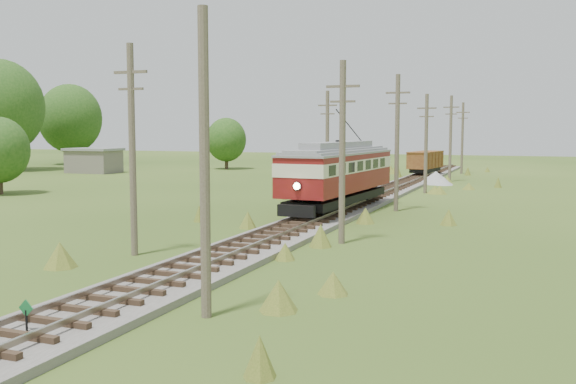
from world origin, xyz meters
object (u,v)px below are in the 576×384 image
at_px(gondola, 425,161).
at_px(gravel_pile, 437,178).
at_px(switch_marker, 26,316).
at_px(streetcar, 339,170).

xyz_separation_m(gondola, gravel_pile, (2.61, -9.03, -1.25)).
bearing_deg(switch_marker, gravel_pile, 86.90).
height_order(gondola, gravel_pile, gondola).
xyz_separation_m(streetcar, gondola, (0.00, 34.08, -0.95)).
relative_size(switch_marker, gravel_pile, 0.29).
height_order(switch_marker, streetcar, streetcar).
xyz_separation_m(switch_marker, gondola, (0.20, 61.00, 1.22)).
xyz_separation_m(switch_marker, streetcar, (0.20, 26.92, 2.17)).
relative_size(switch_marker, streetcar, 0.08).
bearing_deg(gondola, gravel_pile, -67.19).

